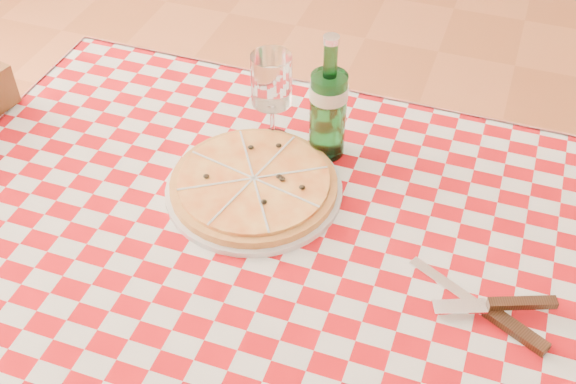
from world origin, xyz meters
name	(u,v)px	position (x,y,z in m)	size (l,w,h in m)	color
dining_table	(287,283)	(0.00, 0.00, 0.66)	(1.20, 0.80, 0.75)	brown
tablecloth	(287,247)	(0.00, 0.00, 0.75)	(1.30, 0.90, 0.01)	#AC0A10
pizza_plate	(254,183)	(-0.10, 0.10, 0.78)	(0.31, 0.31, 0.04)	#C18740
water_bottle	(329,98)	(-0.01, 0.25, 0.88)	(0.07, 0.07, 0.25)	#186325
wine_glass	(272,100)	(-0.12, 0.24, 0.85)	(0.07, 0.07, 0.19)	white
cutlery	(487,306)	(0.33, -0.03, 0.77)	(0.26, 0.22, 0.03)	silver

